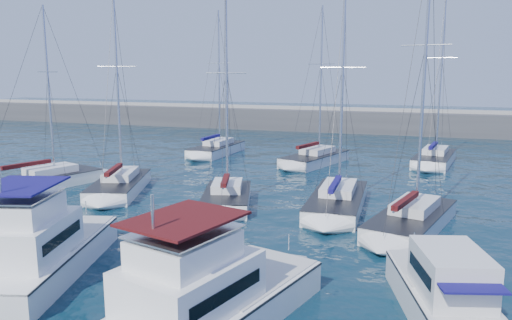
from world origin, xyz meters
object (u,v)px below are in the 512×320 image
(motor_yacht_stbd_inner, at_px, (205,301))
(motor_yacht_stbd_outer, at_px, (443,295))
(sailboat_mid_b, at_px, (120,185))
(sailboat_mid_d, at_px, (337,201))
(sailboat_mid_e, at_px, (412,219))
(sailboat_back_a, at_px, (217,149))
(sailboat_back_c, at_px, (434,158))
(motor_yacht_port_inner, at_px, (36,252))
(sailboat_back_b, at_px, (315,158))
(sailboat_mid_a, at_px, (46,180))
(sailboat_mid_c, at_px, (227,198))

(motor_yacht_stbd_inner, distance_m, motor_yacht_stbd_outer, 8.45)
(motor_yacht_stbd_outer, bearing_deg, motor_yacht_stbd_inner, -171.48)
(sailboat_mid_b, xyz_separation_m, sailboat_mid_d, (15.77, 0.52, -0.01))
(sailboat_mid_d, distance_m, sailboat_mid_e, 5.41)
(motor_yacht_stbd_outer, distance_m, sailboat_mid_b, 25.10)
(sailboat_back_a, height_order, sailboat_back_c, sailboat_back_c)
(motor_yacht_port_inner, bearing_deg, sailboat_back_b, 63.42)
(sailboat_mid_e, bearing_deg, sailboat_mid_a, -169.10)
(sailboat_mid_a, relative_size, sailboat_back_b, 0.92)
(sailboat_mid_c, xyz_separation_m, sailboat_back_c, (13.33, 19.84, 0.00))
(sailboat_mid_a, relative_size, sailboat_back_a, 0.91)
(sailboat_mid_c, height_order, sailboat_back_a, sailboat_back_a)
(sailboat_back_a, bearing_deg, sailboat_mid_e, -40.58)
(sailboat_mid_d, bearing_deg, sailboat_mid_a, -179.71)
(sailboat_mid_a, height_order, sailboat_mid_d, sailboat_mid_d)
(sailboat_mid_b, height_order, sailboat_mid_e, sailboat_mid_e)
(sailboat_back_a, bearing_deg, sailboat_back_b, -7.75)
(motor_yacht_stbd_outer, relative_size, sailboat_back_c, 0.45)
(motor_yacht_stbd_inner, bearing_deg, sailboat_back_b, 110.56)
(motor_yacht_port_inner, relative_size, motor_yacht_stbd_outer, 1.37)
(sailboat_mid_d, height_order, sailboat_back_a, sailboat_back_a)
(sailboat_mid_b, xyz_separation_m, sailboat_back_a, (0.31, 17.70, 0.01))
(sailboat_mid_b, bearing_deg, sailboat_mid_c, -25.46)
(motor_yacht_stbd_outer, bearing_deg, sailboat_mid_c, 121.92)
(sailboat_mid_c, distance_m, sailboat_back_c, 23.90)
(motor_yacht_stbd_inner, height_order, sailboat_back_b, sailboat_back_b)
(sailboat_mid_b, xyz_separation_m, sailboat_back_c, (22.09, 18.85, 0.01))
(motor_yacht_stbd_outer, relative_size, sailboat_back_a, 0.48)
(sailboat_mid_a, height_order, sailboat_back_c, sailboat_back_c)
(motor_yacht_stbd_inner, relative_size, sailboat_back_a, 0.66)
(sailboat_mid_b, bearing_deg, sailboat_mid_e, -25.35)
(motor_yacht_stbd_outer, height_order, sailboat_back_a, sailboat_back_a)
(sailboat_back_a, bearing_deg, motor_yacht_stbd_outer, -50.75)
(sailboat_back_c, bearing_deg, sailboat_mid_a, -136.98)
(sailboat_back_c, bearing_deg, sailboat_back_a, -167.93)
(sailboat_back_b, bearing_deg, sailboat_back_a, -173.76)
(sailboat_back_a, distance_m, sailboat_back_c, 21.81)
(sailboat_mid_e, xyz_separation_m, sailboat_back_c, (1.70, 21.12, -0.00))
(motor_yacht_port_inner, height_order, sailboat_mid_d, sailboat_mid_d)
(motor_yacht_port_inner, relative_size, sailboat_mid_b, 0.68)
(sailboat_mid_b, distance_m, sailboat_back_a, 17.70)
(motor_yacht_port_inner, distance_m, sailboat_mid_d, 18.15)
(motor_yacht_stbd_inner, xyz_separation_m, sailboat_back_a, (-13.60, 33.90, -0.61))
(sailboat_back_b, bearing_deg, motor_yacht_port_inner, -83.50)
(sailboat_mid_a, distance_m, sailboat_back_c, 34.25)
(motor_yacht_stbd_outer, height_order, sailboat_mid_c, sailboat_mid_c)
(motor_yacht_port_inner, xyz_separation_m, sailboat_mid_b, (-5.18, 14.20, -0.61))
(sailboat_mid_c, bearing_deg, sailboat_mid_e, -23.15)
(sailboat_mid_c, bearing_deg, sailboat_back_c, 39.25)
(motor_yacht_stbd_inner, distance_m, sailboat_mid_c, 16.07)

